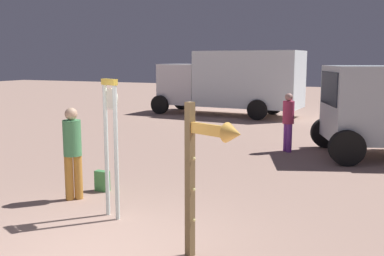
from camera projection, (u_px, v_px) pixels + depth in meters
standing_clock at (111, 136)px, 7.41m from camera, size 0.39×0.24×2.34m
arrow_sign at (207, 159)px, 5.69m from camera, size 0.91×0.50×2.10m
person_near_clock at (73, 149)px, 8.43m from camera, size 0.34×0.34×1.76m
backpack at (102, 181)px, 9.09m from camera, size 0.29×0.18×0.42m
person_distant at (288, 119)px, 12.86m from camera, size 0.32×0.32×1.70m
box_truck_far at (233, 81)px, 21.25m from camera, size 7.14×2.85×3.03m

